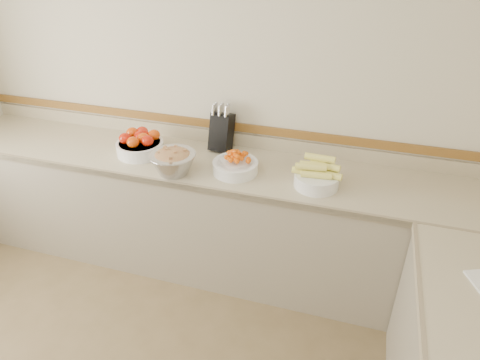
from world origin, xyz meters
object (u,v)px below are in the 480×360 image
(rhubarb_bowl, at_px, (173,161))
(cherry_tomato_bowl, at_px, (235,165))
(corn_bowl, at_px, (317,176))
(knife_block, at_px, (222,131))
(tomato_bowl, at_px, (140,144))

(rhubarb_bowl, bearing_deg, cherry_tomato_bowl, 18.82)
(corn_bowl, bearing_deg, cherry_tomato_bowl, 177.89)
(corn_bowl, xyz_separation_m, rhubarb_bowl, (-0.92, -0.11, 0.02))
(cherry_tomato_bowl, bearing_deg, rhubarb_bowl, -161.18)
(knife_block, height_order, rhubarb_bowl, knife_block)
(cherry_tomato_bowl, height_order, corn_bowl, corn_bowl)
(corn_bowl, distance_m, rhubarb_bowl, 0.93)
(rhubarb_bowl, bearing_deg, tomato_bowl, 150.54)
(knife_block, xyz_separation_m, rhubarb_bowl, (-0.19, -0.43, -0.06))
(knife_block, xyz_separation_m, corn_bowl, (0.74, -0.32, -0.07))
(cherry_tomato_bowl, relative_size, corn_bowl, 0.97)
(cherry_tomato_bowl, bearing_deg, knife_block, 123.57)
(corn_bowl, relative_size, rhubarb_bowl, 1.02)
(cherry_tomato_bowl, distance_m, corn_bowl, 0.54)
(knife_block, relative_size, tomato_bowl, 1.06)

